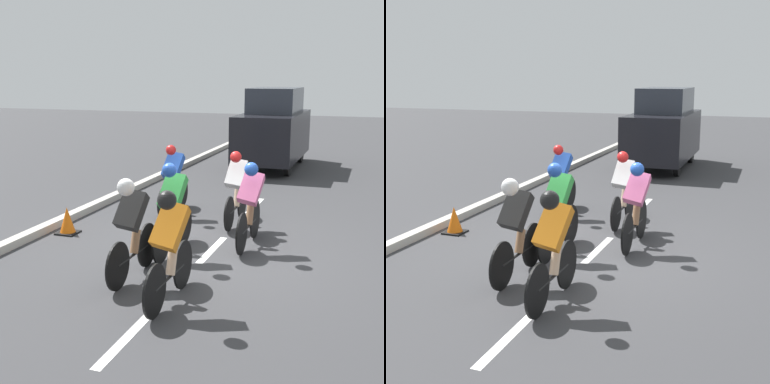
{
  "view_description": "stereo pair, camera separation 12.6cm",
  "coord_description": "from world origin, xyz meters",
  "views": [
    {
      "loc": [
        -2.45,
        7.99,
        2.83
      ],
      "look_at": [
        0.35,
        -0.04,
        0.95
      ],
      "focal_mm": 50.0,
      "sensor_mm": 36.0,
      "label": 1
    },
    {
      "loc": [
        -2.57,
        7.95,
        2.83
      ],
      "look_at": [
        0.35,
        -0.04,
        0.95
      ],
      "focal_mm": 50.0,
      "sensor_mm": 36.0,
      "label": 2
    }
  ],
  "objects": [
    {
      "name": "lane_stripe_mid",
      "position": [
        0.0,
        -0.04,
        0.0
      ],
      "size": [
        0.12,
        1.4,
        0.01
      ],
      "primitive_type": "cube",
      "color": "white",
      "rests_on": "ground"
    },
    {
      "name": "curb",
      "position": [
        3.2,
        -0.04,
        0.07
      ],
      "size": [
        0.2,
        28.48,
        0.14
      ],
      "primitive_type": "cube",
      "color": "#B7B2A8",
      "rests_on": "ground"
    },
    {
      "name": "cyclist_blue",
      "position": [
        1.43,
        -1.96,
        0.76
      ],
      "size": [
        0.4,
        1.68,
        1.47
      ],
      "color": "black",
      "rests_on": "ground"
    },
    {
      "name": "lane_stripe_far",
      "position": [
        0.0,
        -3.24,
        0.0
      ],
      "size": [
        0.12,
        1.4,
        0.01
      ],
      "primitive_type": "cube",
      "color": "white",
      "rests_on": "ground"
    },
    {
      "name": "lane_stripe_near",
      "position": [
        0.0,
        3.16,
        0.0
      ],
      "size": [
        0.12,
        1.4,
        0.01
      ],
      "primitive_type": "cube",
      "color": "white",
      "rests_on": "ground"
    },
    {
      "name": "cyclist_white",
      "position": [
        0.01,
        -1.59,
        0.77
      ],
      "size": [
        0.38,
        1.63,
        1.46
      ],
      "color": "black",
      "rests_on": "ground"
    },
    {
      "name": "cyclist_pink",
      "position": [
        -0.54,
        -0.37,
        0.78
      ],
      "size": [
        0.41,
        1.65,
        1.48
      ],
      "color": "black",
      "rests_on": "ground"
    },
    {
      "name": "ground_plane",
      "position": [
        0.0,
        0.0,
        0.0
      ],
      "size": [
        60.0,
        60.0,
        0.0
      ],
      "primitive_type": "plane",
      "color": "#38383A"
    },
    {
      "name": "cyclist_green",
      "position": [
        0.53,
        0.39,
        0.8
      ],
      "size": [
        0.38,
        1.7,
        1.53
      ],
      "color": "black",
      "rests_on": "ground"
    },
    {
      "name": "cyclist_black",
      "position": [
        0.67,
        1.58,
        0.8
      ],
      "size": [
        0.39,
        1.63,
        1.5
      ],
      "color": "black",
      "rests_on": "ground"
    },
    {
      "name": "traffic_cone",
      "position": [
        2.75,
        -0.06,
        0.24
      ],
      "size": [
        0.36,
        0.36,
        0.49
      ],
      "color": "black",
      "rests_on": "ground"
    },
    {
      "name": "support_car",
      "position": [
        0.59,
        -8.32,
        1.19
      ],
      "size": [
        1.7,
        4.13,
        2.42
      ],
      "color": "black",
      "rests_on": "ground"
    },
    {
      "name": "cyclist_orange",
      "position": [
        -0.13,
        2.18,
        0.81
      ],
      "size": [
        0.42,
        1.63,
        1.52
      ],
      "color": "black",
      "rests_on": "ground"
    }
  ]
}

